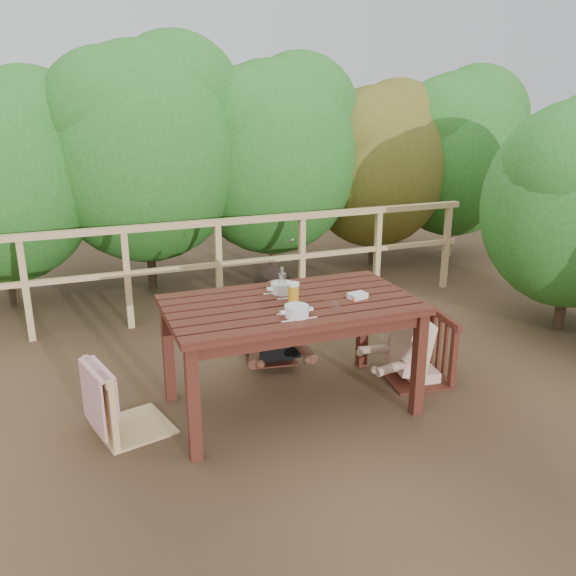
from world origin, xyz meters
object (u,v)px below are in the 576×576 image
object	(u,v)px
soup_far	(282,289)
soup_near	(297,312)
chair_right	(419,321)
butter_tub	(358,297)
bottle	(282,283)
tumbler	(335,307)
chair_far	(269,313)
woman	(268,285)
chair_left	(128,364)
table	(290,356)
diner_right	(423,311)
beer_glass	(293,294)

from	to	relation	value
soup_far	soup_near	bearing A→B (deg)	-99.25
chair_right	butter_tub	xyz separation A→B (m)	(-0.64, -0.17, 0.33)
bottle	tumbler	size ratio (longest dim) A/B	3.32
butter_tub	chair_far	bearing A→B (deg)	96.24
chair_right	bottle	size ratio (longest dim) A/B	4.19
chair_far	soup_far	world-z (taller)	soup_far
woman	butter_tub	distance (m)	1.04
chair_right	chair_left	bearing A→B (deg)	-83.84
table	chair_far	xyz separation A→B (m)	(0.13, 0.84, 0.02)
tumbler	chair_left	bearing A→B (deg)	165.42
chair_far	butter_tub	size ratio (longest dim) A/B	6.45
butter_tub	chair_right	bearing A→B (deg)	2.28
woman	diner_right	distance (m)	1.29
chair_far	tumbler	distance (m)	1.18
chair_far	soup_near	xyz separation A→B (m)	(-0.20, -1.13, 0.43)
table	butter_tub	distance (m)	0.64
table	chair_right	xyz separation A→B (m)	(1.10, 0.05, 0.10)
chair_right	diner_right	world-z (taller)	diner_right
woman	butter_tub	bearing A→B (deg)	116.71
chair_left	butter_tub	xyz separation A→B (m)	(1.58, -0.21, 0.34)
chair_far	bottle	xyz separation A→B (m)	(-0.16, -0.74, 0.50)
soup_near	beer_glass	bearing A→B (deg)	73.13
table	chair_left	distance (m)	1.13
table	butter_tub	bearing A→B (deg)	-14.14
table	butter_tub	world-z (taller)	butter_tub
chair_left	beer_glass	bearing A→B (deg)	-110.24
diner_right	butter_tub	distance (m)	0.74
chair_left	woman	distance (m)	1.49
chair_left	chair_right	xyz separation A→B (m)	(2.22, -0.03, 0.01)
chair_far	soup_far	bearing A→B (deg)	-92.72
chair_far	beer_glass	distance (m)	0.99
beer_glass	tumbler	world-z (taller)	beer_glass
diner_right	chair_far	bearing A→B (deg)	58.80
woman	soup_near	xyz separation A→B (m)	(-0.20, -1.15, 0.18)
table	soup_far	bearing A→B (deg)	87.30
woman	soup_far	bearing A→B (deg)	87.60
chair_right	butter_tub	distance (m)	0.74
beer_glass	bottle	xyz separation A→B (m)	(-0.04, 0.12, 0.04)
chair_right	beer_glass	size ratio (longest dim) A/B	6.36
table	soup_far	size ratio (longest dim) A/B	6.29
woman	beer_glass	world-z (taller)	woman
table	chair_left	size ratio (longest dim) A/B	1.78
soup_near	chair_left	bearing A→B (deg)	160.15
chair_right	tumbler	distance (m)	1.00
beer_glass	bottle	size ratio (longest dim) A/B	0.66
soup_far	beer_glass	xyz separation A→B (m)	(0.00, -0.22, 0.03)
chair_far	chair_left	bearing A→B (deg)	-140.94
soup_near	soup_far	size ratio (longest dim) A/B	0.98
chair_left	diner_right	distance (m)	2.26
chair_right	diner_right	xyz separation A→B (m)	(0.03, 0.00, 0.08)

